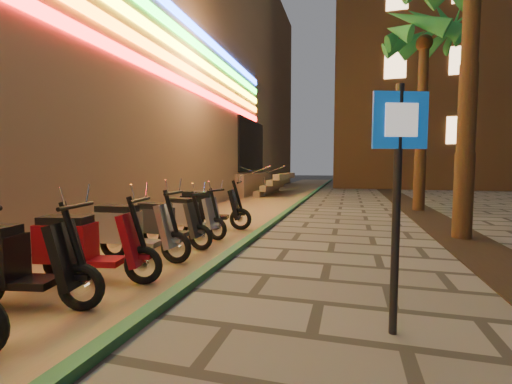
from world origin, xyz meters
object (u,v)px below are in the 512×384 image
(scooter_8, at_px, (166,223))
(scooter_5, at_px, (10,262))
(scooter_6, at_px, (85,246))
(scooter_9, at_px, (190,215))
(scooter_10, at_px, (207,208))
(pedestrian_sign, at_px, (398,175))
(scooter_7, at_px, (131,230))

(scooter_8, bearing_deg, scooter_5, -89.46)
(scooter_6, bearing_deg, scooter_5, -112.38)
(scooter_6, height_order, scooter_9, scooter_6)
(scooter_6, distance_m, scooter_9, 3.25)
(scooter_5, relative_size, scooter_9, 1.09)
(scooter_6, height_order, scooter_10, scooter_10)
(scooter_6, relative_size, scooter_8, 1.07)
(scooter_6, bearing_deg, pedestrian_sign, -17.28)
(pedestrian_sign, distance_m, scooter_10, 6.13)
(scooter_7, distance_m, scooter_10, 3.03)
(pedestrian_sign, relative_size, scooter_5, 1.35)
(pedestrian_sign, bearing_deg, scooter_9, 117.26)
(pedestrian_sign, height_order, scooter_5, pedestrian_sign)
(scooter_5, xyz_separation_m, scooter_8, (0.17, 3.11, -0.04))
(scooter_8, xyz_separation_m, scooter_9, (-0.01, 1.07, -0.00))
(scooter_5, distance_m, scooter_9, 4.19)
(scooter_7, xyz_separation_m, scooter_9, (0.07, 2.09, -0.04))
(scooter_5, relative_size, scooter_8, 1.08)
(scooter_6, xyz_separation_m, scooter_8, (-0.01, 2.18, -0.03))
(scooter_6, distance_m, scooter_7, 1.17)
(scooter_5, xyz_separation_m, scooter_7, (0.09, 2.10, -0.00))
(pedestrian_sign, xyz_separation_m, scooter_6, (-3.93, 0.41, -1.01))
(scooter_6, height_order, scooter_8, scooter_6)
(scooter_5, relative_size, scooter_6, 1.02)
(pedestrian_sign, bearing_deg, scooter_6, 154.11)
(scooter_7, bearing_deg, scooter_9, 86.48)
(scooter_8, bearing_deg, scooter_6, -86.01)
(scooter_5, height_order, scooter_7, scooter_5)
(scooter_5, bearing_deg, scooter_6, 68.02)
(pedestrian_sign, xyz_separation_m, scooter_7, (-4.02, 1.58, -1.00))
(scooter_8, bearing_deg, scooter_7, -90.69)
(scooter_10, bearing_deg, scooter_5, -101.77)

